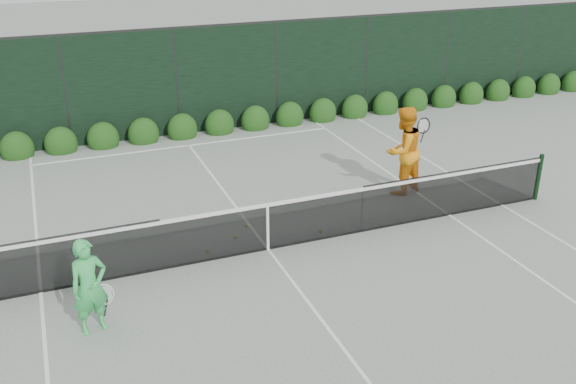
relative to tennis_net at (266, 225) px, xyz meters
name	(u,v)px	position (x,y,z in m)	size (l,w,h in m)	color
ground	(268,250)	(0.02, 0.00, -0.53)	(80.00, 80.00, 0.00)	gray
tennis_net	(266,225)	(0.00, 0.00, 0.00)	(12.90, 0.10, 1.07)	black
player_woman	(90,287)	(-3.34, -1.42, 0.24)	(0.68, 0.51, 1.55)	#3AC75D
player_man	(403,151)	(3.80, 1.47, 0.48)	(1.17, 1.03, 2.03)	orange
court_lines	(268,249)	(0.02, 0.00, -0.53)	(11.03, 23.83, 0.01)	white
windscreen_fence	(330,242)	(0.02, -2.71, 0.98)	(32.00, 21.07, 3.06)	black
hedge_row	(182,129)	(0.02, 7.15, -0.30)	(31.66, 0.65, 0.94)	#133C10
tennis_balls	(253,236)	(-0.08, 0.59, -0.50)	(2.41, 0.89, 0.07)	#BBEF35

